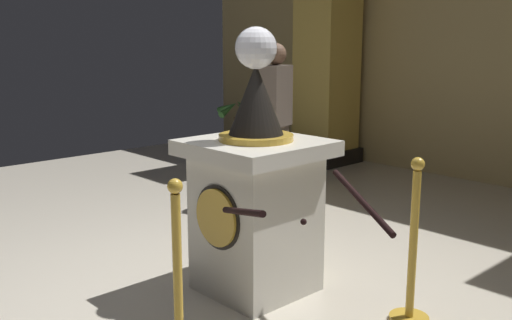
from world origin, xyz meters
TOP-DOWN VIEW (x-y plane):
  - ground_plane at (0.00, 0.00)m, footprint 10.16×10.16m
  - pedestal_clock at (0.10, 0.18)m, footprint 0.82×0.82m
  - stanchion_near at (0.48, -0.73)m, footprint 0.24×0.24m
  - stanchion_far at (1.09, 0.54)m, footprint 0.24×0.24m
  - velvet_rope at (0.78, -0.10)m, footprint 0.96×0.98m
  - column_left at (-2.34, 3.79)m, footprint 0.79×0.79m
  - potted_palm_left at (-3.14, 2.85)m, footprint 0.68×0.66m
  - bystander_guest at (-1.33, 1.79)m, footprint 0.32×0.41m

SIDE VIEW (x-z plane):
  - ground_plane at x=0.00m, z-range 0.00..0.00m
  - potted_palm_left at x=-3.14m, z-range -0.18..0.73m
  - stanchion_near at x=0.48m, z-range -0.15..0.84m
  - stanchion_far at x=1.09m, z-range -0.15..0.87m
  - pedestal_clock at x=0.10m, z-range -0.21..1.55m
  - velvet_rope at x=0.78m, z-range 0.68..0.90m
  - bystander_guest at x=-1.33m, z-range 0.05..1.70m
  - column_left at x=-2.34m, z-range -0.01..3.84m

